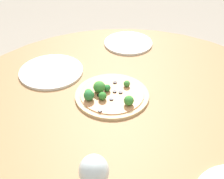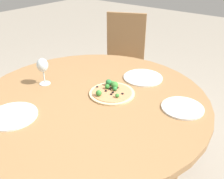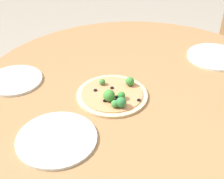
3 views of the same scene
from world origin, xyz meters
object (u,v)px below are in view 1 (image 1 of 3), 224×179
at_px(pizza, 110,94).
at_px(plate_far, 51,71).
at_px(wine_glass, 94,173).
at_px(plate_side, 128,43).

relative_size(pizza, plate_far, 1.05).
distance_m(wine_glass, plate_side, 0.86).
relative_size(pizza, wine_glass, 1.56).
distance_m(plate_far, plate_side, 0.40).
distance_m(pizza, plate_side, 0.41).
height_order(wine_glass, plate_far, wine_glass).
xyz_separation_m(pizza, wine_glass, (0.41, 0.16, 0.11)).
bearing_deg(wine_glass, pizza, -158.34).
height_order(pizza, wine_glass, wine_glass).
relative_size(wine_glass, plate_side, 0.77).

